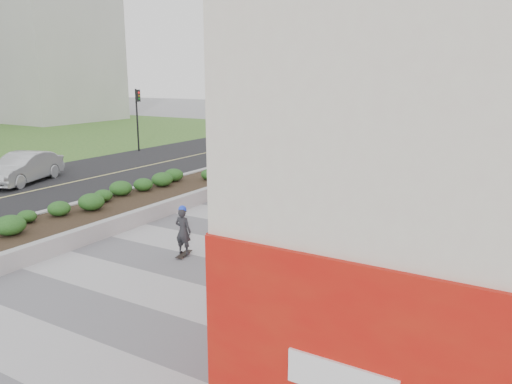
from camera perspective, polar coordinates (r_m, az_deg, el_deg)
ground at (r=12.44m, az=-12.10°, el=-11.26°), size 160.00×160.00×0.00m
walkway at (r=14.59m, az=-4.07°, el=-7.22°), size 8.00×36.00×0.01m
planter at (r=20.76m, az=-10.32°, el=-0.01°), size 3.00×18.00×0.90m
street at (r=25.51m, az=-21.41°, el=0.78°), size 10.00×40.00×0.00m
traffic_signal_near at (r=29.89m, az=0.29°, el=8.74°), size 0.33×0.28×4.20m
traffic_signal_far at (r=35.07m, az=-13.39°, el=9.05°), size 0.33×0.28×4.20m
distant_bldg_west_a at (r=65.47m, az=-24.54°, el=17.26°), size 18.00×12.00×22.00m
distant_bldg_north_l at (r=64.68m, az=20.01°, el=16.81°), size 16.00×12.00×20.00m
manhole_cover at (r=14.33m, az=-2.41°, el=-7.59°), size 0.44×0.44×0.01m
skateboarder at (r=14.40m, az=-8.33°, el=-4.41°), size 0.53×0.75×1.51m
car_silver at (r=26.53m, az=-25.04°, el=2.52°), size 2.93×4.73×1.47m
car_dark at (r=35.02m, az=-0.70°, el=5.86°), size 2.83×4.52×1.22m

